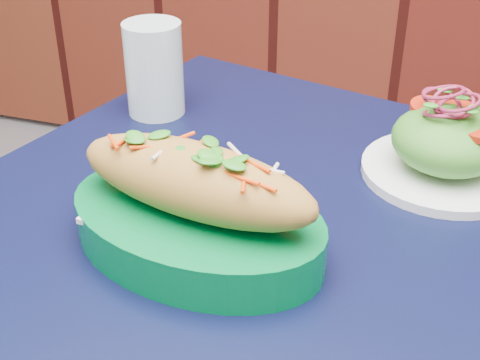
% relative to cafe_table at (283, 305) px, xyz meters
% --- Properties ---
extents(cafe_table, '(0.97, 0.97, 0.75)m').
position_rel_cafe_table_xyz_m(cafe_table, '(0.00, 0.00, 0.00)').
color(cafe_table, black).
rests_on(cafe_table, ground).
extents(banh_mi_basket, '(0.30, 0.23, 0.13)m').
position_rel_cafe_table_xyz_m(banh_mi_basket, '(-0.08, -0.04, 0.14)').
color(banh_mi_basket, '#00692F').
rests_on(banh_mi_basket, cafe_table).
extents(salad_plate, '(0.20, 0.20, 0.11)m').
position_rel_cafe_table_xyz_m(salad_plate, '(0.15, 0.19, 0.13)').
color(salad_plate, white).
rests_on(salad_plate, cafe_table).
extents(water_glass, '(0.08, 0.08, 0.13)m').
position_rel_cafe_table_xyz_m(water_glass, '(-0.26, 0.25, 0.15)').
color(water_glass, silver).
rests_on(water_glass, cafe_table).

